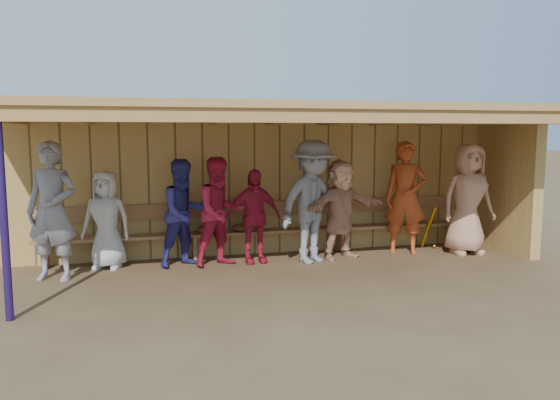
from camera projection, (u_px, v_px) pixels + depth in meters
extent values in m
plane|color=brown|center=(286.00, 270.00, 8.40)|extent=(90.00, 90.00, 0.00)
imported|color=gray|center=(52.00, 211.00, 7.74)|extent=(0.85, 0.70, 2.00)
imported|color=silver|center=(106.00, 220.00, 8.43)|extent=(0.86, 0.69, 1.53)
imported|color=navy|center=(184.00, 213.00, 8.59)|extent=(1.02, 0.92, 1.70)
imported|color=#B21C35|center=(254.00, 216.00, 8.81)|extent=(0.92, 0.45, 1.53)
imported|color=gray|center=(313.00, 202.00, 8.81)|extent=(1.48, 1.21, 1.99)
imported|color=tan|center=(341.00, 209.00, 9.14)|extent=(1.63, 0.96, 1.68)
imported|color=#AA411B|center=(405.00, 198.00, 9.48)|extent=(0.84, 0.72, 1.96)
imported|color=tan|center=(468.00, 199.00, 9.43)|extent=(0.96, 0.63, 1.93)
imported|color=#BF1E3C|center=(220.00, 212.00, 8.61)|extent=(1.01, 0.89, 1.73)
cube|color=tan|center=(266.00, 185.00, 9.55)|extent=(8.60, 0.20, 2.40)
cube|color=tan|center=(507.00, 184.00, 9.71)|extent=(0.20, 1.62, 2.40)
cube|color=#AF8448|center=(286.00, 109.00, 8.09)|extent=(8.80, 3.20, 0.10)
cube|color=#AF8448|center=(317.00, 115.00, 6.67)|extent=(8.80, 0.10, 0.18)
cube|color=#AF8448|center=(7.00, 117.00, 7.18)|extent=(0.08, 3.00, 0.16)
cube|color=#AF8448|center=(83.00, 118.00, 7.41)|extent=(0.08, 3.00, 0.16)
cube|color=#AF8448|center=(155.00, 118.00, 7.65)|extent=(0.08, 3.00, 0.16)
cube|color=#AF8448|center=(222.00, 119.00, 7.88)|extent=(0.08, 3.00, 0.16)
cube|color=#AF8448|center=(286.00, 119.00, 8.11)|extent=(0.08, 3.00, 0.16)
cube|color=#AF8448|center=(346.00, 119.00, 8.34)|extent=(0.08, 3.00, 0.16)
cube|color=#AF8448|center=(402.00, 120.00, 8.57)|extent=(0.08, 3.00, 0.16)
cube|color=#AF8448|center=(456.00, 120.00, 8.80)|extent=(0.08, 3.00, 0.16)
cube|color=#AF8448|center=(507.00, 120.00, 9.04)|extent=(0.08, 3.00, 0.16)
cylinder|color=navy|center=(3.00, 216.00, 6.02)|extent=(0.09, 0.09, 2.40)
cube|color=#9D6F43|center=(270.00, 231.00, 9.36)|extent=(7.60, 0.32, 0.05)
cube|color=#9D6F43|center=(268.00, 208.00, 9.47)|extent=(7.60, 0.04, 0.26)
cube|color=#9D6F43|center=(46.00, 256.00, 8.51)|extent=(0.06, 0.29, 0.40)
cube|color=#9D6F43|center=(194.00, 248.00, 9.08)|extent=(0.06, 0.29, 0.40)
cube|color=#9D6F43|center=(340.00, 240.00, 9.71)|extent=(0.06, 0.29, 0.40)
cube|color=#9D6F43|center=(456.00, 234.00, 10.27)|extent=(0.06, 0.29, 0.40)
cylinder|color=yellow|center=(428.00, 227.00, 9.88)|extent=(0.13, 0.41, 0.80)
sphere|color=orange|center=(435.00, 246.00, 9.96)|extent=(0.08, 0.08, 0.08)
ellipsoid|color=#593319|center=(54.00, 236.00, 8.46)|extent=(0.30, 0.24, 0.14)
ellipsoid|color=#593319|center=(205.00, 229.00, 9.03)|extent=(0.30, 0.24, 0.14)
ellipsoid|color=#593319|center=(241.00, 228.00, 9.18)|extent=(0.30, 0.24, 0.14)
cylinder|color=#84E070|center=(403.00, 217.00, 10.01)|extent=(0.07, 0.07, 0.22)
cylinder|color=gold|center=(402.00, 217.00, 10.01)|extent=(0.07, 0.07, 0.22)
cylinder|color=#9BCA65|center=(458.00, 245.00, 9.74)|extent=(0.07, 0.07, 0.22)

